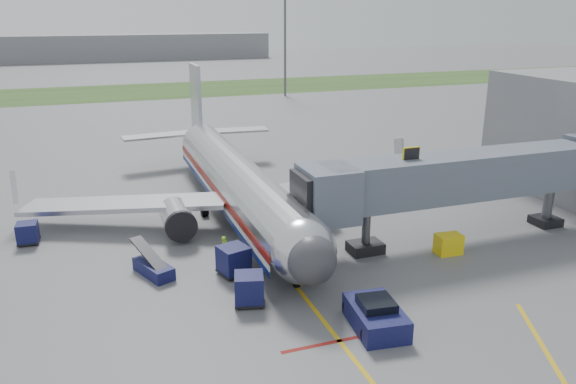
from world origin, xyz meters
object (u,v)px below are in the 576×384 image
object	(u,v)px
belt_loader	(153,268)
ramp_worker	(225,248)
pushback_tug	(376,316)
airliner	(237,181)

from	to	relation	value
belt_loader	ramp_worker	distance (m)	4.66
pushback_tug	ramp_worker	xyz separation A→B (m)	(-5.22, 10.52, 0.13)
airliner	ramp_worker	size ratio (longest dim) A/B	22.49
ramp_worker	belt_loader	bearing A→B (deg)	146.35
airliner	pushback_tug	distance (m)	18.98
airliner	pushback_tug	xyz separation A→B (m)	(2.21, -18.75, -1.99)
pushback_tug	ramp_worker	size ratio (longest dim) A/B	2.53
airliner	pushback_tug	bearing A→B (deg)	-83.26
airliner	ramp_worker	world-z (taller)	airliner
pushback_tug	belt_loader	xyz separation A→B (m)	(-9.81, 9.85, -0.21)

